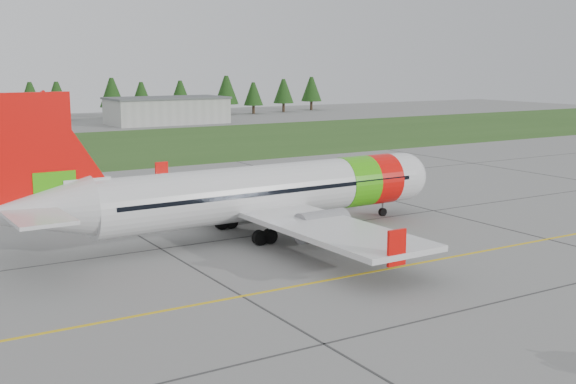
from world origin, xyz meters
TOP-DOWN VIEW (x-y plane):
  - ground at (0.00, 0.00)m, footprint 320.00×320.00m
  - aircraft at (-7.23, 20.34)m, footprint 35.85×32.92m
  - grass_strip at (0.00, 82.00)m, footprint 320.00×50.00m
  - taxi_guideline at (0.00, 8.00)m, footprint 120.00×0.25m
  - hangar_east at (25.00, 118.00)m, footprint 24.00×12.00m
  - treeline at (0.00, 138.00)m, footprint 160.00×8.00m

SIDE VIEW (x-z plane):
  - ground at x=0.00m, z-range 0.00..0.00m
  - taxi_guideline at x=0.00m, z-range 0.00..0.02m
  - grass_strip at x=0.00m, z-range 0.00..0.03m
  - hangar_east at x=25.00m, z-range 0.00..5.20m
  - aircraft at x=-7.23m, z-range -2.30..8.56m
  - treeline at x=0.00m, z-range 0.00..10.00m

